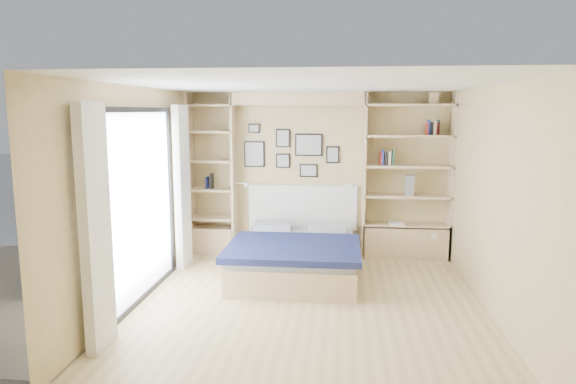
# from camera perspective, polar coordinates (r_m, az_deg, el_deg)

# --- Properties ---
(ground) EXTENTS (4.50, 4.50, 0.00)m
(ground) POSITION_cam_1_polar(r_m,az_deg,el_deg) (6.11, 2.30, -12.29)
(ground) COLOR tan
(ground) RESTS_ON ground
(room_shell) EXTENTS (4.50, 4.50, 4.50)m
(room_shell) POSITION_cam_1_polar(r_m,az_deg,el_deg) (7.33, 0.10, 0.05)
(room_shell) COLOR tan
(room_shell) RESTS_ON ground
(bed) EXTENTS (1.70, 2.24, 1.07)m
(bed) POSITION_cam_1_polar(r_m,az_deg,el_deg) (7.03, 0.89, -7.04)
(bed) COLOR tan
(bed) RESTS_ON ground
(photo_gallery) EXTENTS (1.48, 0.02, 0.82)m
(photo_gallery) POSITION_cam_1_polar(r_m,az_deg,el_deg) (7.97, 0.14, 4.59)
(photo_gallery) COLOR black
(photo_gallery) RESTS_ON ground
(reading_lamps) EXTENTS (1.92, 0.12, 0.15)m
(reading_lamps) POSITION_cam_1_polar(r_m,az_deg,el_deg) (7.79, 1.09, 0.76)
(reading_lamps) COLOR silver
(reading_lamps) RESTS_ON ground
(shelf_decor) EXTENTS (3.51, 0.23, 2.03)m
(shelf_decor) POSITION_cam_1_polar(r_m,az_deg,el_deg) (7.81, 12.34, 5.09)
(shelf_decor) COLOR #A51E1E
(shelf_decor) RESTS_ON ground
(deck) EXTENTS (3.20, 4.00, 0.05)m
(deck) POSITION_cam_1_polar(r_m,az_deg,el_deg) (7.26, -27.83, -9.84)
(deck) COLOR #716554
(deck) RESTS_ON ground
(deck_chair) EXTENTS (0.85, 1.03, 0.90)m
(deck_chair) POSITION_cam_1_polar(r_m,az_deg,el_deg) (7.11, -24.89, -6.42)
(deck_chair) COLOR tan
(deck_chair) RESTS_ON ground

